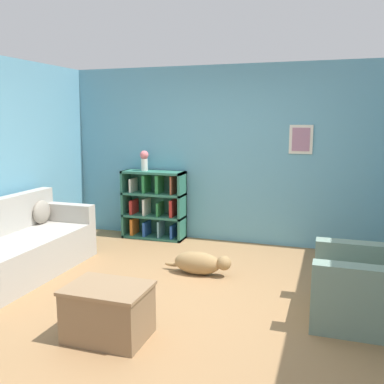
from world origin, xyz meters
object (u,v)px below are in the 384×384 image
object	(u,v)px
couch	(15,249)
recliner_chair	(380,287)
coffee_table	(108,310)
dog	(200,263)
vase	(144,159)
bookshelf	(154,205)

from	to	relation	value
couch	recliner_chair	bearing A→B (deg)	1.29
coffee_table	dog	distance (m)	1.69
dog	vase	size ratio (longest dim) A/B	2.75
couch	bookshelf	bearing A→B (deg)	66.42
couch	vase	size ratio (longest dim) A/B	6.61
dog	couch	bearing A→B (deg)	-160.44
bookshelf	recliner_chair	distance (m)	3.63
couch	dog	bearing A→B (deg)	19.56
recliner_chair	vase	size ratio (longest dim) A/B	3.36
couch	bookshelf	size ratio (longest dim) A/B	1.95
couch	dog	xyz separation A→B (m)	(2.04, 0.73, -0.18)
dog	coffee_table	bearing A→B (deg)	-100.06
bookshelf	vase	world-z (taller)	vase
recliner_chair	vase	world-z (taller)	vase
recliner_chair	vase	xyz separation A→B (m)	(-3.20, 1.93, 0.89)
bookshelf	coffee_table	distance (m)	3.11
bookshelf	coffee_table	size ratio (longest dim) A/B	1.52
recliner_chair	dog	world-z (taller)	recliner_chair
dog	vase	xyz separation A→B (m)	(-1.29, 1.30, 1.08)
recliner_chair	couch	bearing A→B (deg)	-178.71
couch	recliner_chair	distance (m)	3.95
coffee_table	vase	xyz separation A→B (m)	(-1.00, 2.96, 0.98)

